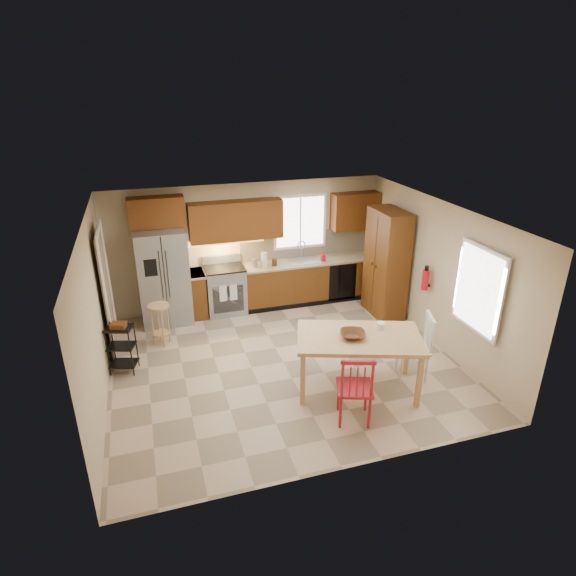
% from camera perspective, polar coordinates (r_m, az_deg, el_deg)
% --- Properties ---
extents(floor, '(5.50, 5.50, 0.00)m').
position_cam_1_polar(floor, '(8.05, -0.56, -8.80)').
color(floor, tan).
rests_on(floor, ground).
extents(ceiling, '(5.50, 5.00, 0.02)m').
position_cam_1_polar(ceiling, '(7.05, -0.64, 8.69)').
color(ceiling, silver).
rests_on(ceiling, ground).
extents(wall_back, '(5.50, 0.02, 2.50)m').
position_cam_1_polar(wall_back, '(9.73, -4.81, 5.08)').
color(wall_back, '#CCB793').
rests_on(wall_back, ground).
extents(wall_front, '(5.50, 0.02, 2.50)m').
position_cam_1_polar(wall_front, '(5.41, 7.10, -10.96)').
color(wall_front, '#CCB793').
rests_on(wall_front, ground).
extents(wall_left, '(0.02, 5.00, 2.50)m').
position_cam_1_polar(wall_left, '(7.26, -21.94, -3.18)').
color(wall_left, '#CCB793').
rests_on(wall_left, ground).
extents(wall_right, '(0.02, 5.00, 2.50)m').
position_cam_1_polar(wall_right, '(8.59, 17.27, 1.58)').
color(wall_right, '#CCB793').
rests_on(wall_right, ground).
extents(refrigerator, '(0.92, 0.75, 1.82)m').
position_cam_1_polar(refrigerator, '(9.30, -14.49, 1.30)').
color(refrigerator, gray).
rests_on(refrigerator, floor).
extents(range_stove, '(0.76, 0.63, 0.92)m').
position_cam_1_polar(range_stove, '(9.63, -7.43, -0.28)').
color(range_stove, gray).
rests_on(range_stove, floor).
extents(base_cabinet_narrow, '(0.30, 0.60, 0.90)m').
position_cam_1_polar(base_cabinet_narrow, '(9.58, -10.68, -0.68)').
color(base_cabinet_narrow, '#592F10').
rests_on(base_cabinet_narrow, floor).
extents(base_cabinet_run, '(2.92, 0.60, 0.90)m').
position_cam_1_polar(base_cabinet_run, '(10.07, 2.90, 0.93)').
color(base_cabinet_run, '#592F10').
rests_on(base_cabinet_run, floor).
extents(dishwasher, '(0.60, 0.02, 0.78)m').
position_cam_1_polar(dishwasher, '(10.02, 6.47, 0.68)').
color(dishwasher, black).
rests_on(dishwasher, floor).
extents(backsplash, '(2.92, 0.03, 0.55)m').
position_cam_1_polar(backsplash, '(10.07, 2.43, 5.34)').
color(backsplash, beige).
rests_on(backsplash, wall_back).
extents(upper_over_fridge, '(1.00, 0.35, 0.55)m').
position_cam_1_polar(upper_over_fridge, '(9.13, -15.32, 8.68)').
color(upper_over_fridge, '#643010').
rests_on(upper_over_fridge, wall_back).
extents(upper_left_block, '(1.80, 0.35, 0.75)m').
position_cam_1_polar(upper_left_block, '(9.35, -6.20, 7.96)').
color(upper_left_block, '#643010').
rests_on(upper_left_block, wall_back).
extents(upper_right_block, '(1.00, 0.35, 0.75)m').
position_cam_1_polar(upper_right_block, '(10.11, 8.01, 9.02)').
color(upper_right_block, '#643010').
rests_on(upper_right_block, wall_back).
extents(window_back, '(1.12, 0.04, 1.12)m').
position_cam_1_polar(window_back, '(9.87, 1.44, 7.86)').
color(window_back, white).
rests_on(window_back, wall_back).
extents(sink, '(0.62, 0.46, 0.16)m').
position_cam_1_polar(sink, '(9.86, 1.90, 3.01)').
color(sink, gray).
rests_on(sink, base_cabinet_run).
extents(undercab_glow, '(1.60, 0.30, 0.01)m').
position_cam_1_polar(undercab_glow, '(9.39, -7.86, 5.42)').
color(undercab_glow, '#FFBF66').
rests_on(undercab_glow, wall_back).
extents(soap_bottle, '(0.09, 0.09, 0.19)m').
position_cam_1_polar(soap_bottle, '(9.85, 4.20, 3.78)').
color(soap_bottle, red).
rests_on(soap_bottle, base_cabinet_run).
extents(paper_towel, '(0.12, 0.12, 0.28)m').
position_cam_1_polar(paper_towel, '(9.53, -2.83, 3.40)').
color(paper_towel, silver).
rests_on(paper_towel, base_cabinet_run).
extents(canister_steel, '(0.11, 0.11, 0.18)m').
position_cam_1_polar(canister_steel, '(9.50, -4.00, 3.00)').
color(canister_steel, gray).
rests_on(canister_steel, base_cabinet_run).
extents(canister_wood, '(0.10, 0.10, 0.14)m').
position_cam_1_polar(canister_wood, '(9.57, -1.62, 3.07)').
color(canister_wood, '#462712').
rests_on(canister_wood, base_cabinet_run).
extents(pantry, '(0.50, 0.95, 2.10)m').
position_cam_1_polar(pantry, '(9.45, 11.56, 2.84)').
color(pantry, '#592F10').
rests_on(pantry, floor).
extents(fire_extinguisher, '(0.12, 0.12, 0.36)m').
position_cam_1_polar(fire_extinguisher, '(8.70, 15.96, 0.93)').
color(fire_extinguisher, red).
rests_on(fire_extinguisher, wall_right).
extents(window_right, '(0.04, 1.02, 1.32)m').
position_cam_1_polar(window_right, '(7.64, 21.68, -0.17)').
color(window_right, white).
rests_on(window_right, wall_right).
extents(doorway, '(0.04, 0.95, 2.10)m').
position_cam_1_polar(doorway, '(8.51, -20.72, -0.58)').
color(doorway, '#8C7A59').
rests_on(doorway, wall_left).
extents(dining_table, '(2.02, 1.53, 0.87)m').
position_cam_1_polar(dining_table, '(7.29, 8.27, -8.79)').
color(dining_table, tan).
rests_on(dining_table, floor).
extents(chair_red, '(0.62, 0.62, 1.05)m').
position_cam_1_polar(chair_red, '(6.62, 7.90, -11.48)').
color(chair_red, maroon).
rests_on(chair_red, floor).
extents(chair_white, '(0.62, 0.62, 1.05)m').
position_cam_1_polar(chair_white, '(7.69, 14.62, -6.74)').
color(chair_white, silver).
rests_on(chair_white, floor).
extents(table_bowl, '(0.46, 0.46, 0.09)m').
position_cam_1_polar(table_bowl, '(7.02, 7.64, -5.85)').
color(table_bowl, '#462712').
rests_on(table_bowl, dining_table).
extents(table_jar, '(0.19, 0.19, 0.18)m').
position_cam_1_polar(table_jar, '(7.29, 10.91, -4.59)').
color(table_jar, silver).
rests_on(table_jar, dining_table).
extents(bar_stool, '(0.42, 0.42, 0.75)m').
position_cam_1_polar(bar_stool, '(8.70, -14.87, -4.21)').
color(bar_stool, tan).
rests_on(bar_stool, floor).
extents(utility_cart, '(0.48, 0.43, 0.81)m').
position_cam_1_polar(utility_cart, '(8.07, -19.08, -6.80)').
color(utility_cart, black).
rests_on(utility_cart, floor).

